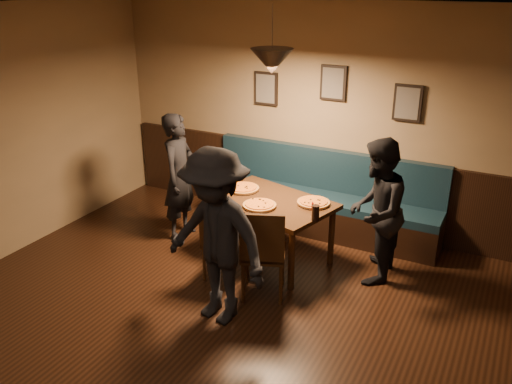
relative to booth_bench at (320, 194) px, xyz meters
The scene contains 22 objects.
ceiling 3.94m from the booth_bench, 90.00° to the right, with size 7.00×7.00×0.00m, color silver.
wall_back 0.95m from the booth_bench, 90.00° to the left, with size 6.00×6.00×0.00m, color #8C704F.
wainscot 0.27m from the booth_bench, 90.00° to the left, with size 5.88×0.06×1.00m, color black.
booth_bench is the anchor object (origin of this frame).
picture_left 1.52m from the booth_bench, 163.30° to the left, with size 0.32×0.04×0.42m, color black.
picture_center 1.38m from the booth_bench, 90.00° to the left, with size 0.32×0.04×0.42m, color black.
picture_right 1.52m from the booth_bench, 16.70° to the left, with size 0.32×0.04×0.42m, color black.
pendant_lamp 1.99m from the booth_bench, 104.92° to the right, with size 0.44×0.44×0.25m, color black.
dining_table 0.97m from the booth_bench, 104.92° to the right, with size 1.36×0.87×0.73m, color black.
chair_near_left 1.61m from the booth_bench, 108.26° to the right, with size 0.38×0.38×0.86m, color #33180E, non-canonical shape.
chair_near_right 1.63m from the booth_bench, 89.23° to the right, with size 0.43×0.43×0.98m, color black, non-canonical shape.
diner_left 1.76m from the booth_bench, 148.66° to the right, with size 0.57×0.37×1.56m, color black.
diner_right 1.25m from the booth_bench, 41.38° to the right, with size 0.76×0.59×1.56m, color black.
diner_front 2.23m from the booth_bench, 94.74° to the right, with size 1.10×0.63×1.70m, color black.
pizza_a 1.07m from the booth_bench, 129.34° to the right, with size 0.38×0.38×0.04m, color orange.
pizza_b 1.21m from the booth_bench, 103.01° to the right, with size 0.36×0.36×0.04m, color orange.
pizza_c 0.88m from the booth_bench, 74.66° to the right, with size 0.36×0.36×0.04m, color #C55F25.
soda_glass 1.30m from the booth_bench, 71.74° to the right, with size 0.08×0.08×0.17m, color black.
tabasco_bottle 1.06m from the booth_bench, 74.21° to the right, with size 0.02×0.02×0.11m, color #951304.
napkin_a 1.12m from the booth_bench, 139.25° to the right, with size 0.17×0.17×0.01m, color #1D6E2A.
napkin_b 1.43m from the booth_bench, 123.78° to the right, with size 0.14×0.14×0.01m, color #1E723C.
cutlery_set 1.35m from the booth_bench, 102.48° to the right, with size 0.02×0.21×0.00m, color silver.
Camera 1 is at (2.14, -2.68, 3.07)m, focal length 37.65 mm.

